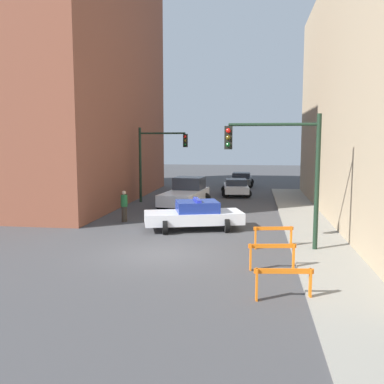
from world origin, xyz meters
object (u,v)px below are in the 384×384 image
(traffic_light_far, at_px, (155,154))
(barrier_back, at_px, (273,234))
(white_truck, at_px, (186,193))
(pedestrian_crossing, at_px, (124,206))
(police_car, at_px, (194,215))
(parked_car_near, at_px, (236,187))
(barrier_mid, at_px, (272,252))
(parked_car_mid, at_px, (241,179))
(traffic_light_near, at_px, (286,161))
(barrier_front, at_px, (284,279))

(traffic_light_far, height_order, barrier_back, traffic_light_far)
(white_truck, relative_size, pedestrian_crossing, 3.38)
(police_car, relative_size, parked_car_near, 1.13)
(police_car, relative_size, barrier_back, 3.19)
(parked_car_near, bearing_deg, traffic_light_far, -144.98)
(barrier_mid, relative_size, barrier_back, 1.00)
(white_truck, xyz_separation_m, pedestrian_crossing, (-2.46, -5.32, -0.04))
(traffic_light_far, xyz_separation_m, parked_car_mid, (5.60, 11.27, -2.72))
(parked_car_mid, bearing_deg, traffic_light_near, -82.79)
(traffic_light_far, relative_size, barrier_front, 3.26)
(white_truck, distance_m, pedestrian_crossing, 5.87)
(parked_car_near, relative_size, barrier_mid, 2.81)
(traffic_light_near, bearing_deg, traffic_light_far, 123.24)
(parked_car_mid, xyz_separation_m, barrier_back, (2.02, -23.25, -0.06))
(parked_car_mid, bearing_deg, barrier_mid, -84.63)
(police_car, xyz_separation_m, parked_car_near, (1.41, 13.34, -0.05))
(traffic_light_near, xyz_separation_m, police_car, (-4.06, 3.49, -2.81))
(police_car, bearing_deg, traffic_light_far, 7.81)
(traffic_light_far, relative_size, white_truck, 0.93)
(traffic_light_far, xyz_separation_m, police_car, (3.97, -8.77, -2.67))
(white_truck, relative_size, barrier_front, 3.52)
(barrier_back, bearing_deg, barrier_front, -89.59)
(parked_car_near, bearing_deg, police_car, -101.38)
(white_truck, xyz_separation_m, barrier_front, (5.22, -15.68, -0.29))
(traffic_light_far, distance_m, parked_car_near, 7.57)
(barrier_back, bearing_deg, police_car, 138.69)
(parked_car_near, distance_m, parked_car_mid, 6.70)
(traffic_light_far, xyz_separation_m, barrier_front, (7.66, -17.63, -2.78))
(barrier_back, bearing_deg, barrier_mid, -93.12)
(traffic_light_near, height_order, barrier_front, traffic_light_near)
(police_car, distance_m, parked_car_mid, 20.11)
(pedestrian_crossing, distance_m, barrier_back, 8.97)
(barrier_mid, bearing_deg, white_truck, 111.20)
(parked_car_near, distance_m, pedestrian_crossing, 13.02)
(parked_car_near, relative_size, parked_car_mid, 1.03)
(traffic_light_near, xyz_separation_m, barrier_front, (-0.37, -5.38, -2.91))
(pedestrian_crossing, bearing_deg, traffic_light_far, -93.40)
(traffic_light_near, distance_m, barrier_back, 2.96)
(traffic_light_near, xyz_separation_m, pedestrian_crossing, (-8.05, 4.98, -2.67))
(white_truck, bearing_deg, traffic_light_near, -54.50)
(pedestrian_crossing, bearing_deg, parked_car_near, -117.76)
(traffic_light_near, relative_size, barrier_mid, 3.28)
(traffic_light_far, height_order, barrier_front, traffic_light_far)
(traffic_light_near, distance_m, white_truck, 12.01)
(police_car, xyz_separation_m, white_truck, (-1.53, 6.82, 0.18))
(police_car, xyz_separation_m, barrier_back, (3.65, -3.20, -0.11))
(parked_car_mid, bearing_deg, white_truck, -102.13)
(traffic_light_far, bearing_deg, parked_car_mid, 63.57)
(parked_car_mid, relative_size, pedestrian_crossing, 2.61)
(white_truck, xyz_separation_m, parked_car_mid, (3.16, 13.22, -0.23))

